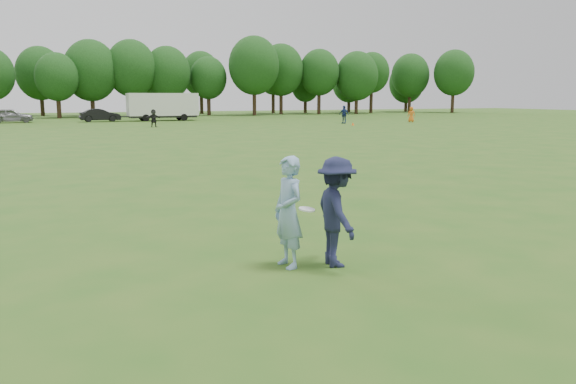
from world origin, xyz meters
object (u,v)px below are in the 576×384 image
Objects in this scene: defender at (337,212)px; cargo_trailer at (163,105)px; field_cone at (353,124)px; thrower at (288,212)px; player_far_c at (411,114)px; player_far_b at (344,114)px; car_e at (10,116)px; player_far_d at (154,118)px; car_f at (100,115)px.

cargo_trailer reaches higher than defender.
thrower is at bearing -121.78° from field_cone.
thrower is at bearing 89.08° from player_far_c.
player_far_b reaches higher than player_far_c.
thrower is 0.41× the size of car_e.
player_far_d is (5.45, 44.98, -0.09)m from defender.
player_far_c reaches higher than field_cone.
defender is 60.30m from car_e.
defender reaches higher than car_f.
thrower is 1.08× the size of player_far_c.
player_far_b is 35.88m from car_e.
field_cone is (23.92, 40.11, -0.77)m from defender.
player_far_d is (6.21, 44.72, -0.10)m from thrower.
car_e is at bearing 175.81° from cargo_trailer.
player_far_b is at bearing -1.78° from player_far_d.
player_far_c is 28.03m from player_far_d.
player_far_c is 1.04× the size of player_far_d.
car_f is 7.13m from cargo_trailer.
player_far_d reaches higher than car_e.
player_far_c is at bearing -29.75° from defender.
cargo_trailer is (3.66, 13.71, 0.95)m from player_far_d.
car_f is (-3.39, 13.75, -0.10)m from player_far_d.
defender is at bearing -98.83° from cargo_trailer.
car_f is at bearing 179.69° from cargo_trailer.
field_cone is at bearing -132.75° from car_f.
player_far_c is 43.64m from car_e.
thrower is 59.27m from cargo_trailer.
thrower is 59.95m from car_e.
car_e is at bearing 15.49° from player_far_c.
cargo_trailer is at bearing -1.11° from defender.
player_far_d is 0.18× the size of cargo_trailer.
thrower is at bearing -178.46° from car_e.
defender is 54.98m from player_far_c.
defender is 0.40× the size of car_e.
car_e is 9.19m from car_f.
thrower is 0.98× the size of player_far_b.
car_f is at bearing 104.81° from player_far_d.
thrower is at bearing -63.16° from player_far_b.
thrower is 0.21× the size of cargo_trailer.
player_far_c is (33.45, 43.64, -0.06)m from defender.
player_far_c reaches higher than car_e.
car_e is 0.51× the size of cargo_trailer.
player_far_c is 0.39× the size of car_f.
defender is 58.77m from car_f.
player_far_b is at bearing -120.69° from car_e.
player_far_b is 4.19m from field_cone.
player_far_b reaches higher than player_far_d.
defender is at bearing -62.28° from player_far_b.
cargo_trailer is at bearing 76.00° from player_far_d.
thrower is 46.88m from field_cone.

